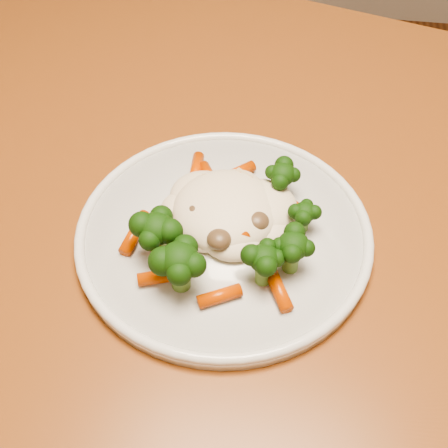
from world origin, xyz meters
name	(u,v)px	position (x,y,z in m)	size (l,w,h in m)	color
dining_table	(267,262)	(-0.09, -0.32, 0.66)	(1.46, 1.17, 0.75)	brown
plate	(224,234)	(-0.13, -0.37, 0.76)	(0.28, 0.28, 0.01)	silver
meal	(226,220)	(-0.12, -0.38, 0.78)	(0.18, 0.19, 0.05)	#F7E6C5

